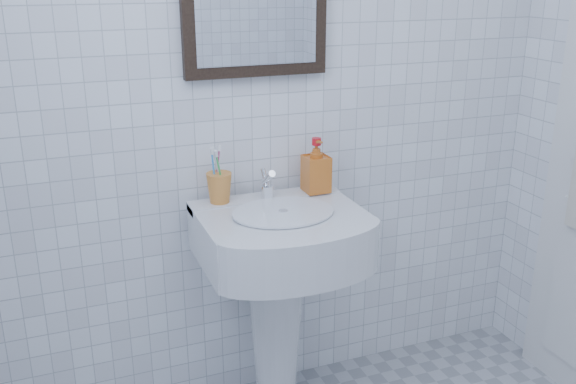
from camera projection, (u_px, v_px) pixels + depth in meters
name	position (u px, v px, depth m)	size (l,w,h in m)	color
wall_back	(270.00, 72.00, 2.22)	(2.20, 0.02, 2.50)	silver
washbasin	(278.00, 279.00, 2.24)	(0.54, 0.40, 0.84)	silver
faucet	(267.00, 186.00, 2.22)	(0.05, 0.10, 0.12)	silver
toothbrush_cup	(219.00, 188.00, 2.18)	(0.09, 0.09, 0.10)	orange
soap_dispenser	(316.00, 165.00, 2.28)	(0.09, 0.09, 0.19)	#BF4C12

